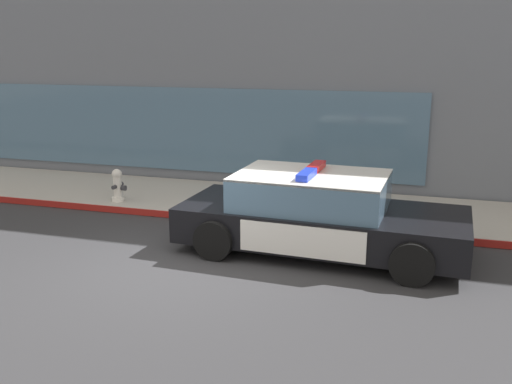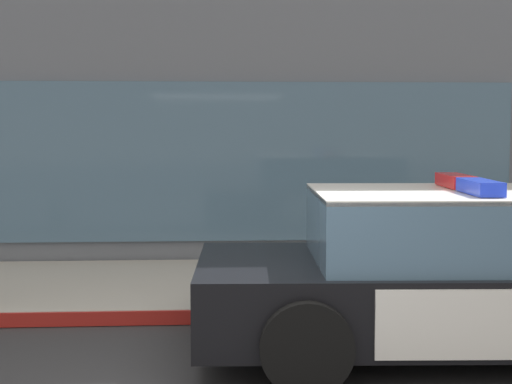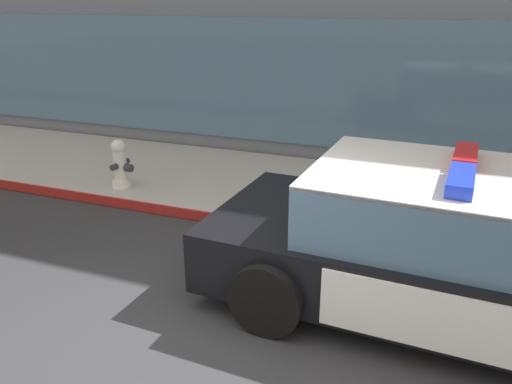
# 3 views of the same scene
# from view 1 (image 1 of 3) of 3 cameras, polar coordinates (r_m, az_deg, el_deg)

# --- Properties ---
(ground) EXTENTS (48.00, 48.00, 0.00)m
(ground) POSITION_cam_1_polar(r_m,az_deg,el_deg) (9.46, -8.26, -7.32)
(ground) COLOR #303033
(sidewalk) EXTENTS (48.00, 2.80, 0.15)m
(sidewalk) POSITION_cam_1_polar(r_m,az_deg,el_deg) (12.81, -1.13, -1.00)
(sidewalk) COLOR #B2ADA3
(sidewalk) RESTS_ON ground
(curb_red_paint) EXTENTS (28.80, 0.04, 0.14)m
(curb_red_paint) POSITION_cam_1_polar(r_m,az_deg,el_deg) (11.53, -3.28, -2.79)
(curb_red_paint) COLOR maroon
(curb_red_paint) RESTS_ON ground
(storefront_building) EXTENTS (25.97, 11.93, 9.17)m
(storefront_building) POSITION_cam_1_polar(r_m,az_deg,el_deg) (19.69, 3.39, 17.61)
(storefront_building) COLOR slate
(storefront_building) RESTS_ON ground
(police_cruiser) EXTENTS (4.96, 2.34, 1.49)m
(police_cruiser) POSITION_cam_1_polar(r_m,az_deg,el_deg) (9.84, 6.29, -2.20)
(police_cruiser) COLOR black
(police_cruiser) RESTS_ON ground
(fire_hydrant) EXTENTS (0.34, 0.39, 0.73)m
(fire_hydrant) POSITION_cam_1_polar(r_m,az_deg,el_deg) (12.89, -13.76, 0.64)
(fire_hydrant) COLOR silver
(fire_hydrant) RESTS_ON sidewalk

